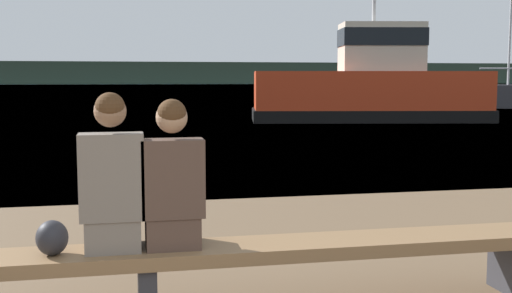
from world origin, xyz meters
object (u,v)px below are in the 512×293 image
Objects in this scene: person_right at (172,184)px; tugboat_red at (371,90)px; bench_main at (147,262)px; person_left at (112,183)px; shopping_bag at (52,238)px.

person_right is 0.11× the size of tugboat_red.
bench_main is 5.73× the size of person_left.
tugboat_red reaches higher than person_right.
bench_main is at bearing 2.30° from shopping_bag.
person_right is 4.40× the size of shopping_bag.
person_left is 0.11× the size of tugboat_red.
person_left is at bearing 4.47° from shopping_bag.
tugboat_red reaches higher than shopping_bag.
person_left is 20.83m from tugboat_red.
person_right is at bearing 164.81° from tugboat_red.
person_left reaches higher than bench_main.
shopping_bag is (-0.60, -0.02, 0.20)m from bench_main.
person_right is at bearing 0.16° from person_left.
shopping_bag is (-0.78, -0.03, -0.32)m from person_right.
tugboat_red is (9.09, 18.64, 0.77)m from bench_main.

